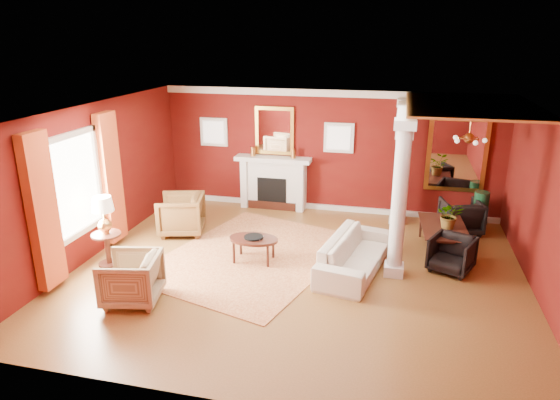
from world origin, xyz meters
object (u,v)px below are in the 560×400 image
(side_table, at_px, (104,221))
(coffee_table, at_px, (254,240))
(sofa, at_px, (355,248))
(armchair_stripe, at_px, (131,276))
(armchair_leopard, at_px, (181,213))
(dining_table, at_px, (445,232))

(side_table, bearing_deg, coffee_table, 16.74)
(sofa, xyz_separation_m, armchair_stripe, (-3.38, -1.96, 0.01))
(armchair_leopard, relative_size, coffee_table, 1.01)
(armchair_stripe, bearing_deg, armchair_leopard, 176.70)
(side_table, bearing_deg, sofa, 10.63)
(sofa, height_order, armchair_stripe, armchair_stripe)
(coffee_table, bearing_deg, dining_table, 20.25)
(armchair_stripe, distance_m, coffee_table, 2.41)
(coffee_table, bearing_deg, side_table, -163.26)
(dining_table, bearing_deg, armchair_stripe, 118.90)
(side_table, bearing_deg, armchair_leopard, 68.57)
(armchair_stripe, distance_m, dining_table, 5.94)
(armchair_leopard, height_order, dining_table, armchair_leopard)
(coffee_table, bearing_deg, sofa, 1.88)
(sofa, relative_size, armchair_leopard, 2.35)
(sofa, distance_m, coffee_table, 1.90)
(coffee_table, relative_size, side_table, 0.70)
(sofa, relative_size, armchair_stripe, 2.51)
(armchair_stripe, relative_size, coffee_table, 0.95)
(armchair_stripe, xyz_separation_m, side_table, (-1.12, 1.12, 0.44))
(sofa, height_order, coffee_table, sofa)
(armchair_leopard, xyz_separation_m, coffee_table, (1.91, -0.97, -0.04))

